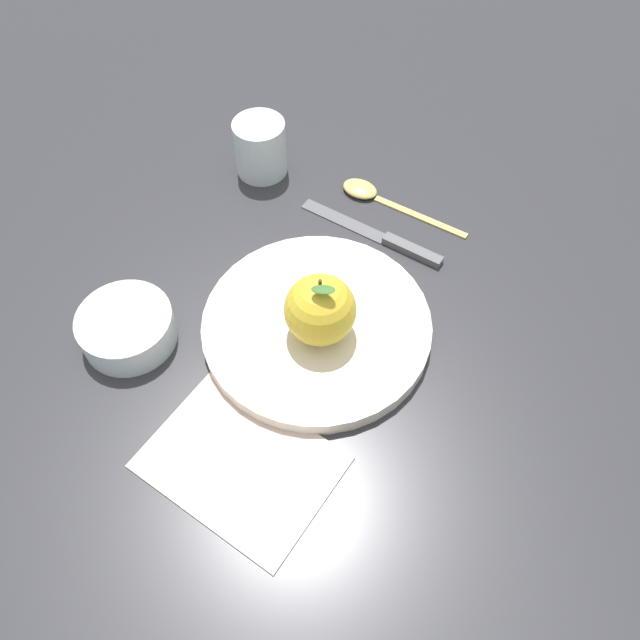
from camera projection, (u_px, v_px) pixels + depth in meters
name	position (u px, v px, depth m)	size (l,w,h in m)	color
ground_plane	(311.00, 315.00, 0.73)	(2.40, 2.40, 0.00)	#2D2D33
dinner_plate	(320.00, 325.00, 0.71)	(0.26, 0.26, 0.02)	silver
apple	(323.00, 309.00, 0.66)	(0.08, 0.08, 0.09)	gold
side_bowl	(126.00, 326.00, 0.69)	(0.11, 0.11, 0.04)	silver
cup	(260.00, 145.00, 0.84)	(0.07, 0.07, 0.08)	silver
knife	(383.00, 238.00, 0.79)	(0.16, 0.14, 0.01)	#59595E
spoon	(374.00, 195.00, 0.84)	(0.15, 0.13, 0.01)	#D8B766
linen_napkin	(240.00, 462.00, 0.62)	(0.14, 0.18, 0.00)	beige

